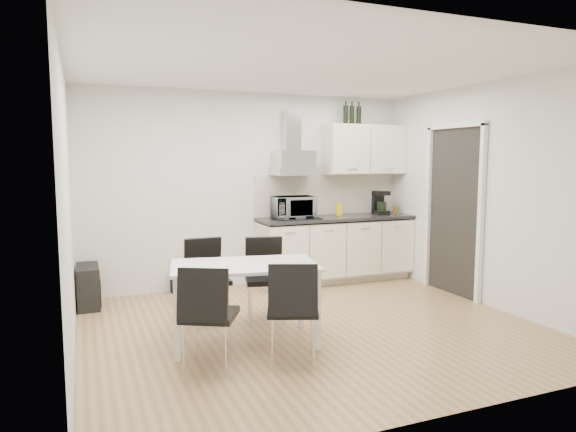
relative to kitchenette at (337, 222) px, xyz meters
The scene contains 15 objects.
ground 2.26m from the kitchenette, 124.29° to the right, with size 4.50×4.50×0.00m, color #A28158.
wall_back 1.30m from the kitchenette, 167.36° to the left, with size 4.50×0.10×2.60m, color silver.
wall_front 3.95m from the kitchenette, 107.57° to the right, with size 4.50×0.10×2.60m, color silver.
wall_left 3.87m from the kitchenette, 153.19° to the right, with size 0.10×4.00×2.60m, color silver.
wall_right 2.09m from the kitchenette, 58.40° to the right, with size 0.10×4.00×2.60m, color silver.
ceiling 2.75m from the kitchenette, 124.29° to the right, with size 4.50×4.50×0.00m, color white.
doorway 1.58m from the kitchenette, 49.07° to the right, with size 0.08×1.04×2.10m, color white.
kitchenette is the anchor object (origin of this frame).
dining_table 2.71m from the kitchenette, 135.89° to the right, with size 1.45×1.00×0.75m.
chair_far_left 2.47m from the kitchenette, 151.00° to the right, with size 0.44×0.50×0.88m, color black, non-canonical shape.
chair_far_right 2.09m from the kitchenette, 138.78° to the right, with size 0.44×0.50×0.88m, color black, non-canonical shape.
chair_near_left 3.38m from the kitchenette, 135.41° to the right, with size 0.44×0.50×0.88m, color black, non-canonical shape.
chair_near_right 3.02m from the kitchenette, 124.57° to the right, with size 0.44×0.50×0.88m, color black, non-canonical shape.
guitar_amp 3.34m from the kitchenette, behind, with size 0.26×0.58×0.49m.
floor_speaker 2.32m from the kitchenette, behind, with size 0.16×0.15×0.27m, color black.
Camera 1 is at (-2.14, -4.64, 1.72)m, focal length 32.00 mm.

